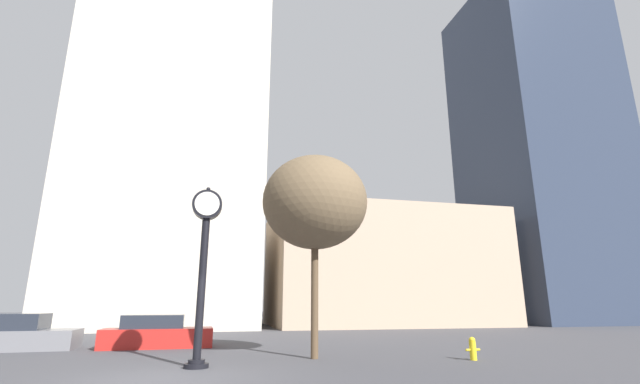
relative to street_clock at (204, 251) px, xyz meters
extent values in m
plane|color=#424247|center=(-0.66, -1.66, -3.16)|extent=(200.00, 200.00, 0.00)
cube|color=beige|center=(-3.51, 22.34, 12.86)|extent=(13.90, 12.00, 32.05)
cube|color=tan|center=(14.10, 22.34, 1.50)|extent=(18.63, 12.00, 9.31)
cube|color=#2D384C|center=(31.87, 22.34, 13.92)|extent=(12.61, 12.00, 34.16)
cylinder|color=black|center=(0.00, 0.00, -3.10)|extent=(0.66, 0.66, 0.12)
cylinder|color=black|center=(0.00, 0.00, -2.99)|extent=(0.44, 0.44, 0.10)
cylinder|color=black|center=(0.00, 0.00, -1.01)|extent=(0.22, 0.22, 3.86)
cylinder|color=black|center=(0.00, 0.00, 1.35)|extent=(0.86, 0.39, 0.86)
cylinder|color=white|center=(0.00, -0.20, 1.35)|extent=(0.70, 0.02, 0.70)
cylinder|color=white|center=(0.00, 0.20, 1.35)|extent=(0.70, 0.02, 0.70)
sphere|color=black|center=(0.00, 0.00, 1.83)|extent=(0.12, 0.12, 0.12)
cube|color=slate|center=(-6.93, 6.42, -2.80)|extent=(4.46, 2.05, 0.73)
cube|color=#232833|center=(-7.15, 6.41, -2.14)|extent=(2.48, 1.75, 0.60)
cube|color=red|center=(-1.74, 6.27, -2.79)|extent=(4.27, 1.91, 0.74)
cube|color=#232833|center=(-1.95, 6.26, -2.16)|extent=(2.37, 1.63, 0.51)
cylinder|color=yellow|center=(8.24, -0.23, -2.89)|extent=(0.21, 0.21, 0.55)
sphere|color=yellow|center=(8.24, -0.23, -2.58)|extent=(0.20, 0.20, 0.20)
cylinder|color=yellow|center=(8.07, -0.23, -2.86)|extent=(0.13, 0.07, 0.07)
cylinder|color=yellow|center=(8.41, -0.23, -2.86)|extent=(0.13, 0.07, 0.07)
cylinder|color=brown|center=(3.55, 1.24, -1.16)|extent=(0.24, 0.24, 4.00)
ellipsoid|color=brown|center=(3.55, 1.24, 1.92)|extent=(3.60, 3.60, 3.24)
camera|label=1|loc=(0.39, -12.77, -1.51)|focal=24.00mm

